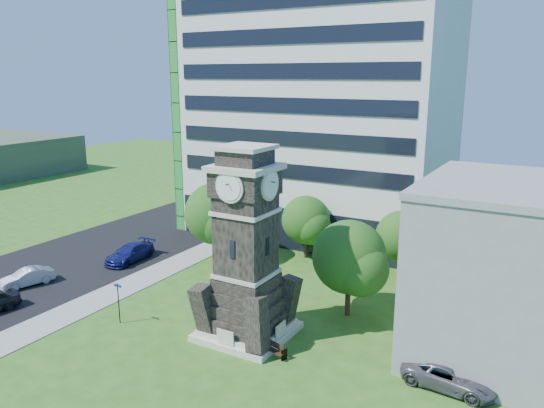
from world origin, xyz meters
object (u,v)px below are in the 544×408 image
Objects in this scene: car_street_mid at (27,277)px; car_east_lot at (450,376)px; car_street_north at (130,253)px; clock_tower at (246,257)px; street_sign at (118,298)px; park_bench at (273,349)px.

car_east_lot reaches higher than car_street_mid.
clock_tower is at bearing -24.42° from car_street_north.
clock_tower is at bearing 21.82° from street_sign.
car_street_north reaches higher than car_east_lot.
car_east_lot is 9.99m from park_bench.
car_street_mid is 0.79× the size of car_street_north.
car_east_lot is at bearing 11.18° from street_sign.
park_bench is at bearing -29.25° from clock_tower.
car_street_mid is at bearing -174.69° from clock_tower.
clock_tower is 7.00× the size of park_bench.
street_sign is at bearing -160.42° from clock_tower.
clock_tower is 20.15m from car_street_mid.
clock_tower reaches higher than car_street_mid.
park_bench is at bearing -25.64° from car_street_north.
clock_tower is at bearing 168.04° from park_bench.
car_street_north reaches higher than car_street_mid.
street_sign is (-20.87, -3.28, 1.10)m from car_east_lot.
park_bench is 0.61× the size of street_sign.
car_street_north is at bearing 86.63° from car_street_mid.
clock_tower is 3.01× the size of car_street_mid.
car_street_north is at bearing 158.80° from clock_tower.
park_bench is (-9.81, -1.89, -0.21)m from car_east_lot.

